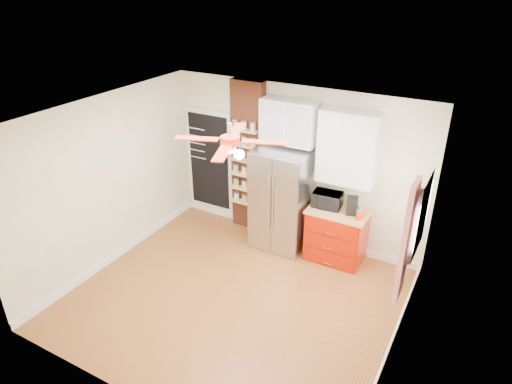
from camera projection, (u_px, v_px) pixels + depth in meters
The scene contains 21 objects.
floor at pixel (234, 298), 6.64m from camera, with size 4.50×4.50×0.00m, color #955E25.
ceiling at pixel (229, 119), 5.44m from camera, with size 4.50×4.50×0.00m, color white.
wall_back at pixel (295, 166), 7.61m from camera, with size 4.50×0.02×2.70m, color beige.
wall_front at pixel (125, 306), 4.47m from camera, with size 4.50×0.02×2.70m, color beige.
wall_left at pixel (108, 182), 7.01m from camera, with size 0.02×4.00×2.70m, color beige.
wall_right at pixel (405, 266), 5.07m from camera, with size 0.02×4.00×2.70m, color beige.
chalkboard at pixel (210, 161), 8.43m from camera, with size 0.95×0.05×1.95m.
brick_pillar at pixel (248, 158), 7.91m from camera, with size 0.60×0.16×2.70m, color brown.
fridge at pixel (282, 199), 7.55m from camera, with size 0.90×0.70×1.75m, color #AAAAAE.
upper_glass_cabinet at pixel (289, 122), 7.14m from camera, with size 0.90×0.35×0.70m, color white.
red_cabinet at pixel (336, 234), 7.36m from camera, with size 0.94×0.64×0.90m.
upper_shelf_unit at pixel (348, 148), 6.86m from camera, with size 0.90×0.30×1.15m, color white.
window at pixel (422, 215), 5.69m from camera, with size 0.04×0.75×1.05m, color white.
curtain at pixel (406, 241), 5.33m from camera, with size 0.06×0.40×1.55m, color red.
ceiling_fan at pixel (230, 141), 5.56m from camera, with size 1.40×1.40×0.44m.
toaster_oven at pixel (327, 200), 7.21m from camera, with size 0.45×0.31×0.25m, color black.
coffee_maker at pixel (352, 206), 6.99m from camera, with size 0.17×0.18×0.28m, color black.
canister_left at pixel (359, 216), 6.86m from camera, with size 0.10×0.10×0.14m, color red.
canister_right at pixel (361, 212), 6.97m from camera, with size 0.10×0.10×0.14m, color red.
pantry_jar_oats at pixel (236, 153), 7.86m from camera, with size 0.10×0.10×0.14m, color beige.
pantry_jar_beans at pixel (251, 157), 7.70m from camera, with size 0.10×0.10×0.14m, color #986B4D.
Camera 1 is at (2.82, -4.45, 4.34)m, focal length 32.00 mm.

